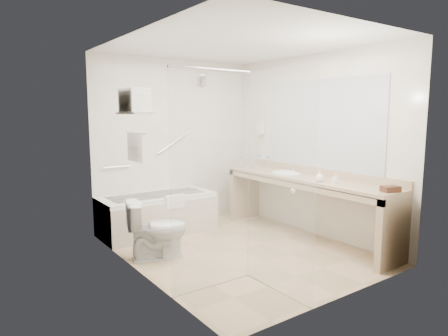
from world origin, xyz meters
TOP-DOWN VIEW (x-y plane):
  - floor at (0.00, 0.00)m, footprint 3.20×3.20m
  - ceiling at (0.00, 0.00)m, footprint 2.60×3.20m
  - wall_back at (0.00, 1.60)m, footprint 2.60×0.10m
  - wall_front at (0.00, -1.60)m, footprint 2.60×0.10m
  - wall_left at (-1.30, 0.00)m, footprint 0.10×3.20m
  - wall_right at (1.30, 0.00)m, footprint 0.10×3.20m
  - bathtub at (-0.50, 1.24)m, footprint 1.60×0.73m
  - grab_bar_short at (-0.95, 1.56)m, footprint 0.40×0.03m
  - grab_bar_long at (-0.05, 1.56)m, footprint 0.53×0.03m
  - shower_enclosure at (-0.63, -0.93)m, footprint 0.96×0.91m
  - towel_shelf at (-1.17, 0.35)m, footprint 0.24×0.55m
  - vanity_counter at (1.02, -0.15)m, footprint 0.55×2.70m
  - sink at (1.05, 0.25)m, footprint 0.40×0.52m
  - faucet at (1.20, 0.25)m, footprint 0.03×0.03m
  - mirror at (1.29, -0.15)m, footprint 0.02×2.00m
  - hairdryer_unit at (1.25, 1.05)m, footprint 0.08×0.10m
  - toilet at (-0.95, 0.32)m, footprint 0.79×0.59m
  - amenity_basket at (1.02, -1.40)m, footprint 0.22×0.18m
  - soap_bottle_a at (0.94, -0.72)m, footprint 0.07×0.13m
  - soap_bottle_b at (0.89, -0.52)m, footprint 0.12×0.14m
  - water_bottle_left at (0.90, 1.10)m, footprint 0.05×0.05m
  - water_bottle_mid at (0.96, 0.74)m, footprint 0.07×0.07m
  - water_bottle_right at (0.94, 0.52)m, footprint 0.07×0.07m
  - drinking_glass_near at (0.91, 0.89)m, footprint 0.09×0.09m
  - drinking_glass_far at (0.95, 0.87)m, footprint 0.08×0.08m

SIDE VIEW (x-z plane):
  - floor at x=0.00m, z-range 0.00..0.00m
  - bathtub at x=-0.50m, z-range -0.02..0.57m
  - toilet at x=-0.95m, z-range 0.00..0.69m
  - vanity_counter at x=1.02m, z-range 0.17..1.12m
  - sink at x=1.05m, z-range 0.75..0.89m
  - soap_bottle_a at x=0.94m, z-range 0.85..0.91m
  - amenity_basket at x=1.02m, z-range 0.85..0.91m
  - drinking_glass_near at x=0.91m, z-range 0.85..0.93m
  - drinking_glass_far at x=0.95m, z-range 0.85..0.95m
  - soap_bottle_b at x=0.89m, z-range 0.85..0.96m
  - water_bottle_left at x=0.90m, z-range 0.84..1.01m
  - faucet at x=1.20m, z-range 0.86..1.00m
  - grab_bar_short at x=-0.95m, z-range 0.93..0.96m
  - water_bottle_right at x=0.94m, z-range 0.84..1.06m
  - water_bottle_mid at x=0.96m, z-range 0.84..1.06m
  - shower_enclosure at x=-0.63m, z-range 0.01..2.12m
  - wall_back at x=0.00m, z-range 0.00..2.50m
  - wall_front at x=0.00m, z-range 0.00..2.50m
  - wall_left at x=-1.30m, z-range 0.00..2.50m
  - wall_right at x=1.30m, z-range 0.00..2.50m
  - grab_bar_long at x=-0.05m, z-range 1.09..1.41m
  - hairdryer_unit at x=1.25m, z-range 1.36..1.54m
  - mirror at x=1.29m, z-range 0.95..2.15m
  - towel_shelf at x=-1.17m, z-range 1.35..2.16m
  - ceiling at x=0.00m, z-range 2.45..2.55m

